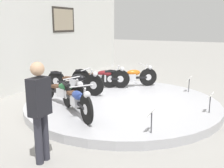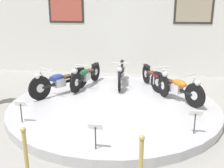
{
  "view_description": "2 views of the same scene",
  "coord_description": "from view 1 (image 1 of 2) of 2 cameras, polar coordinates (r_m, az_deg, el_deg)",
  "views": [
    {
      "loc": [
        -6.5,
        -3.03,
        2.32
      ],
      "look_at": [
        0.0,
        0.33,
        0.64
      ],
      "focal_mm": 42.0,
      "sensor_mm": 36.0,
      "label": 1
    },
    {
      "loc": [
        0.88,
        -6.39,
        2.65
      ],
      "look_at": [
        -0.09,
        0.28,
        0.62
      ],
      "focal_mm": 42.0,
      "sensor_mm": 36.0,
      "label": 2
    }
  ],
  "objects": [
    {
      "name": "ground_plane",
      "position": [
        7.53,
        2.24,
        -5.0
      ],
      "size": [
        60.0,
        60.0,
        0.0
      ],
      "primitive_type": "plane",
      "color": "gray"
    },
    {
      "name": "display_platform",
      "position": [
        7.5,
        2.25,
        -4.28
      ],
      "size": [
        5.39,
        5.39,
        0.2
      ],
      "primitive_type": "cylinder",
      "color": "#ADADB2",
      "rests_on": "ground_plane"
    },
    {
      "name": "back_wall",
      "position": [
        9.51,
        -19.99,
        11.84
      ],
      "size": [
        14.0,
        0.22,
        4.52
      ],
      "color": "silver",
      "rests_on": "ground_plane"
    },
    {
      "name": "motorcycle_blue",
      "position": [
        6.23,
        -7.82,
        -3.26
      ],
      "size": [
        1.2,
        1.68,
        0.81
      ],
      "color": "black",
      "rests_on": "display_platform"
    },
    {
      "name": "motorcycle_green",
      "position": [
        7.15,
        -10.66,
        -1.4
      ],
      "size": [
        0.61,
        1.93,
        0.79
      ],
      "color": "black",
      "rests_on": "display_platform"
    },
    {
      "name": "motorcycle_black",
      "position": [
        8.17,
        -7.95,
        0.61
      ],
      "size": [
        0.54,
        2.01,
        0.81
      ],
      "color": "black",
      "rests_on": "display_platform"
    },
    {
      "name": "motorcycle_maroon",
      "position": [
        8.87,
        -2.24,
        1.63
      ],
      "size": [
        0.8,
        1.86,
        0.79
      ],
      "color": "black",
      "rests_on": "display_platform"
    },
    {
      "name": "motorcycle_orange",
      "position": [
        9.0,
        4.1,
        1.75
      ],
      "size": [
        1.3,
        1.55,
        0.79
      ],
      "color": "black",
      "rests_on": "display_platform"
    },
    {
      "name": "info_placard_front_left",
      "position": [
        5.23,
        8.63,
        -6.79
      ],
      "size": [
        0.26,
        0.11,
        0.51
      ],
      "color": "#333338",
      "rests_on": "display_platform"
    },
    {
      "name": "info_placard_front_centre",
      "position": [
        6.76,
        20.61,
        -2.93
      ],
      "size": [
        0.26,
        0.11,
        0.51
      ],
      "color": "#333338",
      "rests_on": "display_platform"
    },
    {
      "name": "info_placard_front_right",
      "position": [
        8.63,
        16.47,
        0.69
      ],
      "size": [
        0.26,
        0.11,
        0.51
      ],
      "color": "#333338",
      "rests_on": "display_platform"
    },
    {
      "name": "visitor_standing",
      "position": [
        4.49,
        -15.45,
        -4.79
      ],
      "size": [
        0.36,
        0.23,
        1.74
      ],
      "color": "#2D2D38",
      "rests_on": "ground_plane"
    }
  ]
}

